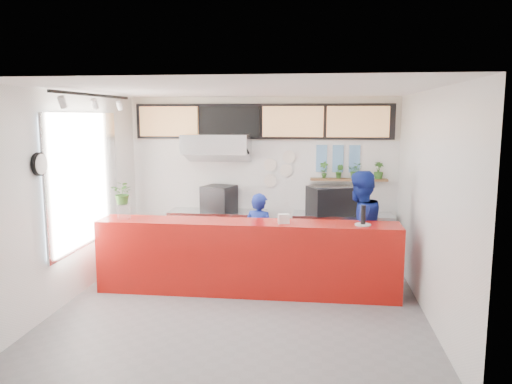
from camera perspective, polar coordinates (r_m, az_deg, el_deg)
The scene contains 46 objects.
floor at distance 7.35m, azimuth -1.47°, elevation -12.46°, with size 5.00×5.00×0.00m, color slate.
ceiling at distance 6.86m, azimuth -1.57°, elevation 11.60°, with size 5.00×5.00×0.00m, color silver.
wall_back at distance 9.41m, azimuth 0.73°, elevation 1.65°, with size 5.00×5.00×0.00m, color white.
wall_left at distance 7.72m, azimuth -20.19°, elevation -0.42°, with size 5.00×5.00×0.00m, color white.
wall_right at distance 7.03m, azimuth 19.06°, elevation -1.21°, with size 5.00×5.00×0.00m, color white.
service_counter at distance 7.55m, azimuth -1.04°, elevation -7.48°, with size 4.50×0.60×1.10m, color #9E100B.
cream_band at distance 9.32m, azimuth 0.74°, elevation 8.37°, with size 5.00×0.02×0.80m, color beige.
prep_bench at distance 9.42m, azimuth -4.34°, elevation -4.85°, with size 1.80×0.60×0.90m, color #B2B5BA.
panini_oven at distance 9.28m, azimuth -4.24°, elevation -0.73°, with size 0.53×0.53×0.47m, color black.
extraction_hood at distance 9.13m, azimuth -4.53°, elevation 5.51°, with size 1.20×0.70×0.35m, color #B2B5BA.
hood_lip at distance 9.14m, azimuth -4.51°, elevation 4.26°, with size 1.20×0.70×0.08m, color #B2B5BA.
right_bench at distance 9.26m, azimuth 9.82°, elevation -5.20°, with size 1.80×0.60×0.90m, color #B2B5BA.
espresso_machine at distance 9.11m, azimuth 8.55°, elevation -0.92°, with size 0.77×0.55×0.49m, color black.
espresso_tray at distance 9.07m, azimuth 8.59°, elevation 0.54°, with size 0.67×0.46×0.06m, color #A2A4A8.
herb_shelf at distance 9.27m, azimuth 10.54°, elevation 1.40°, with size 1.40×0.18×0.04m, color brown.
menu_board_far_left at distance 9.57m, azimuth -9.92°, elevation 7.95°, with size 1.10×0.10×0.55m, color tan.
menu_board_mid_left at distance 9.30m, azimuth -2.99°, elevation 8.05°, with size 1.10×0.10×0.55m, color black.
menu_board_mid_right at distance 9.17m, azimuth 4.24°, elevation 8.03°, with size 1.10×0.10×0.55m, color tan.
menu_board_far_right at distance 9.19m, azimuth 11.55°, elevation 7.88°, with size 1.10×0.10×0.55m, color tan.
soffit at distance 9.30m, azimuth 0.72°, elevation 8.06°, with size 4.80×0.04×0.65m, color black.
window_pane at distance 7.95m, azimuth -19.10°, elevation 1.33°, with size 0.04×2.20×1.90m, color silver.
window_frame at distance 7.94m, azimuth -18.97°, elevation 1.33°, with size 0.03×2.30×2.00m, color #B2B5BA.
wall_clock_rim at distance 6.86m, azimuth -23.55°, elevation 2.94°, with size 0.30×0.30×0.05m, color black.
wall_clock_face at distance 6.84m, azimuth -23.33°, elevation 2.94°, with size 0.26×0.26×0.02m, color white.
track_rail at distance 7.47m, azimuth -18.00°, elevation 10.49°, with size 0.05×2.40×0.04m, color black.
dec_plate_a at distance 9.33m, azimuth 1.63°, elevation 3.14°, with size 0.24×0.24×0.03m, color silver.
dec_plate_b at distance 9.32m, azimuth 3.47°, elevation 2.50°, with size 0.24×0.24×0.03m, color silver.
dec_plate_c at distance 9.37m, azimuth 1.62°, elevation 1.31°, with size 0.24×0.24×0.03m, color silver.
dec_plate_d at distance 9.29m, azimuth 3.79°, elevation 4.03°, with size 0.24×0.24×0.03m, color silver.
photo_frame_a at distance 9.28m, azimuth 7.51°, elevation 4.59°, with size 0.20×0.02×0.25m, color #598CBF.
photo_frame_b at distance 9.29m, azimuth 9.37°, elevation 4.55°, with size 0.20×0.02×0.25m, color #598CBF.
photo_frame_c at distance 9.31m, azimuth 11.22°, elevation 4.51°, with size 0.20×0.02×0.25m, color #598CBF.
photo_frame_d at distance 9.30m, azimuth 7.48°, elevation 3.05°, with size 0.20×0.02×0.25m, color #598CBF.
photo_frame_e at distance 9.31m, azimuth 9.33°, elevation 3.02°, with size 0.20×0.02×0.25m, color #598CBF.
photo_frame_f at distance 9.33m, azimuth 11.17°, elevation 2.98°, with size 0.20×0.02×0.25m, color #598CBF.
staff_center at distance 8.08m, azimuth 0.38°, elevation -5.15°, with size 0.53×0.34×1.44m, color navy.
staff_right at distance 7.92m, azimuth 11.67°, elevation -4.19°, with size 0.89×0.69×1.82m, color navy.
herb_a at distance 9.23m, azimuth 7.77°, elevation 2.53°, with size 0.16×0.11×0.31m, color #2D5C20.
herb_b at distance 9.24m, azimuth 9.52°, elevation 2.35°, with size 0.14×0.12×0.26m, color #2D5C20.
herb_c at distance 9.26m, azimuth 11.32°, elevation 2.41°, with size 0.26×0.23×0.29m, color #2D5C20.
herb_d at distance 9.30m, azimuth 13.84°, elevation 2.40°, with size 0.17×0.15×0.31m, color #2D5C20.
glass_vase at distance 7.83m, azimuth -14.87°, elevation -2.10°, with size 0.20×0.20×0.25m, color silver.
basil_vase at distance 7.79m, azimuth -14.95°, elevation -0.11°, with size 0.32×0.28×0.36m, color #2D5C20.
napkin_holder at distance 7.29m, azimuth 3.19°, elevation -3.06°, with size 0.16×0.10×0.14m, color silver.
white_plate at distance 7.33m, azimuth 12.12°, elevation -3.66°, with size 0.23×0.23×0.02m, color silver.
pepper_mill at distance 7.30m, azimuth 12.16°, elevation -2.55°, with size 0.07×0.07×0.28m, color black.
Camera 1 is at (1.02, -6.78, 2.65)m, focal length 35.00 mm.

